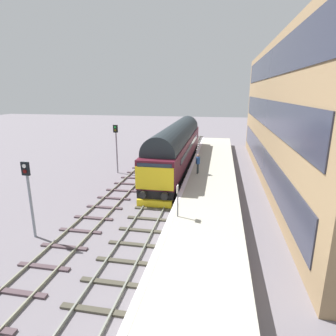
# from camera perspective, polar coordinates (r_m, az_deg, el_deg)

# --- Properties ---
(ground_plane) EXTENTS (140.00, 140.00, 0.00)m
(ground_plane) POSITION_cam_1_polar(r_m,az_deg,el_deg) (21.95, -1.16, -5.24)
(ground_plane) COLOR slate
(ground_plane) RESTS_ON ground
(track_main) EXTENTS (2.50, 60.00, 0.15)m
(track_main) POSITION_cam_1_polar(r_m,az_deg,el_deg) (21.93, -1.16, -5.11)
(track_main) COLOR gray
(track_main) RESTS_ON ground
(track_adjacent_west) EXTENTS (2.50, 60.00, 0.15)m
(track_adjacent_west) POSITION_cam_1_polar(r_m,az_deg,el_deg) (22.80, -9.39, -4.50)
(track_adjacent_west) COLOR gray
(track_adjacent_west) RESTS_ON ground
(station_platform) EXTENTS (4.00, 44.00, 1.01)m
(station_platform) POSITION_cam_1_polar(r_m,az_deg,el_deg) (21.37, 8.35, -4.55)
(station_platform) COLOR #B4B1A0
(station_platform) RESTS_ON ground
(station_building) EXTENTS (4.89, 32.79, 11.54)m
(station_building) POSITION_cam_1_polar(r_m,az_deg,el_deg) (26.10, 24.40, 9.72)
(station_building) COLOR #927653
(station_building) RESTS_ON ground
(diesel_locomotive) EXTENTS (2.74, 19.97, 4.68)m
(diesel_locomotive) POSITION_cam_1_polar(r_m,az_deg,el_deg) (28.12, 1.80, 4.59)
(diesel_locomotive) COLOR black
(diesel_locomotive) RESTS_ON ground
(signal_post_mid) EXTENTS (0.44, 0.22, 4.23)m
(signal_post_mid) POSITION_cam_1_polar(r_m,az_deg,el_deg) (16.44, -26.31, -4.21)
(signal_post_mid) COLOR gray
(signal_post_mid) RESTS_ON ground
(signal_post_far) EXTENTS (0.44, 0.22, 4.67)m
(signal_post_far) POSITION_cam_1_polar(r_m,az_deg,el_deg) (27.28, -10.42, 4.88)
(signal_post_far) COLOR gray
(signal_post_far) RESTS_ON ground
(platform_number_sign) EXTENTS (0.10, 0.44, 1.77)m
(platform_number_sign) POSITION_cam_1_polar(r_m,az_deg,el_deg) (15.33, 1.94, -5.70)
(platform_number_sign) COLOR slate
(platform_number_sign) RESTS_ON station_platform
(waiting_passenger) EXTENTS (0.38, 0.51, 1.64)m
(waiting_passenger) POSITION_cam_1_polar(r_m,az_deg,el_deg) (23.60, 6.07, 1.21)
(waiting_passenger) COLOR #2B3436
(waiting_passenger) RESTS_ON station_platform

